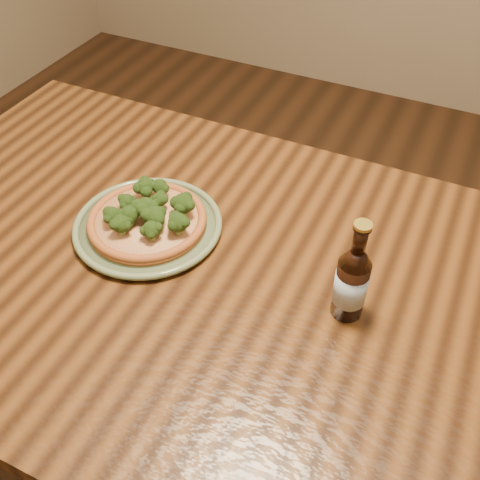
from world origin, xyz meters
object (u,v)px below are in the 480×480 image
at_px(pizza, 148,218).
at_px(beer_bottle, 352,282).
at_px(table, 245,312).
at_px(plate, 148,226).

distance_m(pizza, beer_bottle, 0.42).
height_order(table, beer_bottle, beer_bottle).
distance_m(table, plate, 0.26).
relative_size(table, plate, 5.42).
xyz_separation_m(table, plate, (-0.23, 0.04, 0.10)).
height_order(table, plate, plate).
xyz_separation_m(plate, beer_bottle, (0.42, -0.03, 0.06)).
relative_size(table, beer_bottle, 7.93).
bearing_deg(plate, pizza, 6.66).
bearing_deg(plate, table, -9.69).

